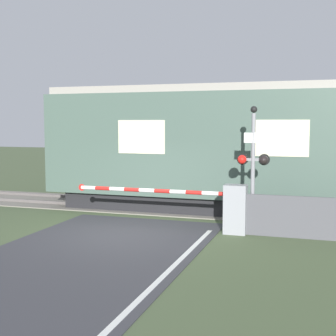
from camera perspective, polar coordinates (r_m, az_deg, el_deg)
name	(u,v)px	position (r m, az deg, el deg)	size (l,w,h in m)	color
ground_plane	(125,234)	(12.78, -5.22, -7.99)	(80.00, 80.00, 0.00)	#475638
track_bed	(171,207)	(16.57, 0.42, -4.79)	(36.00, 3.20, 0.13)	slate
train	(284,149)	(15.61, 14.00, 2.29)	(15.98, 2.95, 4.21)	black
crossing_barrier	(224,206)	(12.80, 6.79, -4.67)	(5.02, 0.44, 1.33)	gray
signal_post	(253,162)	(12.68, 10.32, 0.74)	(0.87, 0.26, 3.42)	gray
roadside_fence	(308,218)	(12.59, 16.65, -5.84)	(3.85, 0.06, 1.10)	#4C4C51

